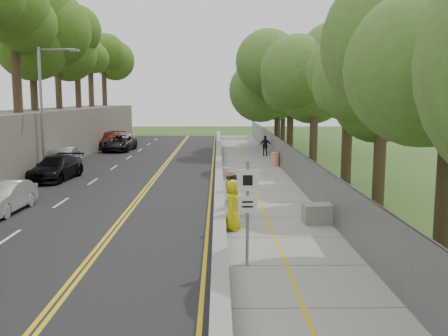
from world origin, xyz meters
name	(u,v)px	position (x,y,z in m)	size (l,w,h in m)	color
ground	(212,239)	(0.00, 0.00, 0.00)	(140.00, 140.00, 0.00)	#33511E
road	(132,174)	(-5.40, 15.00, 0.02)	(11.20, 66.00, 0.04)	black
sidewalk	(254,174)	(2.55, 15.00, 0.03)	(4.20, 66.00, 0.05)	gray
jersey_barrier	(219,170)	(0.25, 15.00, 0.30)	(0.42, 66.00, 0.60)	#CBEE3D
rock_embankment	(5,144)	(-13.50, 15.00, 2.00)	(5.00, 66.00, 4.00)	#595147
chainlink_fence	(287,159)	(4.65, 15.00, 1.00)	(0.04, 66.00, 2.00)	slate
trees_embankment	(5,7)	(-13.00, 15.00, 10.50)	(6.40, 66.00, 13.00)	#49751E
trees_fenceside	(325,65)	(7.00, 15.00, 7.00)	(7.00, 66.00, 14.00)	#54812F
streetlight	(45,103)	(-10.46, 14.00, 4.64)	(2.52, 0.22, 8.00)	gray
signpost	(247,202)	(1.05, -3.02, 1.96)	(0.62, 0.09, 3.10)	gray
construction_barrel	(275,159)	(4.30, 18.55, 0.55)	(0.61, 0.61, 1.00)	#E03900
concrete_block	(318,214)	(4.11, 1.99, 0.43)	(1.15, 0.86, 0.76)	slate
car_1	(4,197)	(-9.00, 4.00, 0.71)	(1.41, 4.04, 1.33)	beige
car_3	(56,168)	(-9.56, 12.73, 0.76)	(2.01, 4.94, 1.43)	black
car_4	(52,162)	(-10.60, 15.21, 0.77)	(1.73, 4.30, 1.47)	gray
car_5	(61,160)	(-10.31, 16.01, 0.83)	(1.67, 4.79, 1.58)	#999AA0
car_6	(119,143)	(-9.00, 29.32, 0.77)	(2.42, 5.24, 1.46)	black
car_7	(109,140)	(-10.56, 32.20, 0.82)	(2.18, 5.36, 1.55)	maroon
car_8	(125,140)	(-9.00, 32.35, 0.78)	(1.74, 4.32, 1.47)	silver
painter_0	(233,205)	(0.75, 1.00, 1.00)	(0.93, 0.61, 1.91)	yellow
painter_1	(243,196)	(1.23, 3.31, 0.88)	(0.60, 0.40, 1.66)	white
painter_2	(235,199)	(0.88, 2.20, 1.00)	(0.92, 0.72, 1.89)	black
painter_3	(230,187)	(0.75, 5.65, 0.82)	(0.99, 0.57, 1.54)	brown
person_far	(265,146)	(4.20, 24.95, 0.92)	(1.02, 0.42, 1.73)	black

